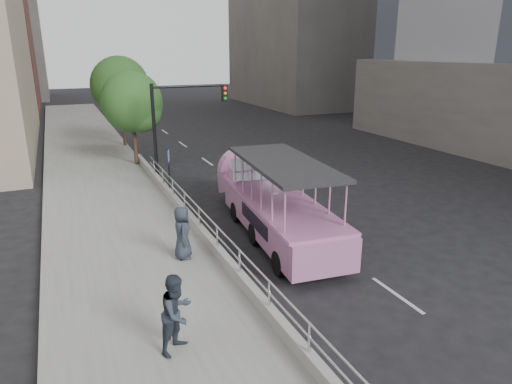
{
  "coord_description": "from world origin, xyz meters",
  "views": [
    {
      "loc": [
        -7.49,
        -11.14,
        6.85
      ],
      "look_at": [
        -1.37,
        2.84,
        2.05
      ],
      "focal_mm": 32.0,
      "sensor_mm": 36.0,
      "label": 1
    }
  ],
  "objects_px": {
    "pedestrian_far": "(182,233)",
    "traffic_signal": "(176,116)",
    "car": "(293,165)",
    "parking_sign": "(169,167)",
    "street_tree_far": "(122,88)",
    "street_tree_near": "(134,104)",
    "pedestrian_mid": "(177,313)",
    "duck_boat": "(271,203)"
  },
  "relations": [
    {
      "from": "duck_boat",
      "to": "street_tree_far",
      "type": "xyz_separation_m",
      "value": [
        -2.86,
        17.97,
        3.16
      ]
    },
    {
      "from": "pedestrian_mid",
      "to": "pedestrian_far",
      "type": "height_order",
      "value": "pedestrian_mid"
    },
    {
      "from": "car",
      "to": "traffic_signal",
      "type": "xyz_separation_m",
      "value": [
        -5.92,
        2.0,
        2.75
      ]
    },
    {
      "from": "duck_boat",
      "to": "pedestrian_far",
      "type": "height_order",
      "value": "duck_boat"
    },
    {
      "from": "parking_sign",
      "to": "street_tree_far",
      "type": "distance_m",
      "value": 13.03
    },
    {
      "from": "duck_boat",
      "to": "parking_sign",
      "type": "bearing_deg",
      "value": 117.79
    },
    {
      "from": "street_tree_far",
      "to": "pedestrian_far",
      "type": "bearing_deg",
      "value": -93.2
    },
    {
      "from": "pedestrian_mid",
      "to": "car",
      "type": "bearing_deg",
      "value": 15.13
    },
    {
      "from": "pedestrian_far",
      "to": "street_tree_near",
      "type": "height_order",
      "value": "street_tree_near"
    },
    {
      "from": "traffic_signal",
      "to": "street_tree_far",
      "type": "height_order",
      "value": "street_tree_far"
    },
    {
      "from": "car",
      "to": "parking_sign",
      "type": "xyz_separation_m",
      "value": [
        -7.22,
        -1.32,
        0.9
      ]
    },
    {
      "from": "car",
      "to": "traffic_signal",
      "type": "distance_m",
      "value": 6.83
    },
    {
      "from": "duck_boat",
      "to": "pedestrian_far",
      "type": "relative_size",
      "value": 5.37
    },
    {
      "from": "duck_boat",
      "to": "traffic_signal",
      "type": "distance_m",
      "value": 8.98
    },
    {
      "from": "pedestrian_far",
      "to": "street_tree_near",
      "type": "bearing_deg",
      "value": 5.16
    },
    {
      "from": "car",
      "to": "pedestrian_mid",
      "type": "distance_m",
      "value": 16.1
    },
    {
      "from": "parking_sign",
      "to": "duck_boat",
      "type": "bearing_deg",
      "value": -62.21
    },
    {
      "from": "street_tree_far",
      "to": "traffic_signal",
      "type": "bearing_deg",
      "value": -81.57
    },
    {
      "from": "pedestrian_far",
      "to": "traffic_signal",
      "type": "height_order",
      "value": "traffic_signal"
    },
    {
      "from": "parking_sign",
      "to": "car",
      "type": "bearing_deg",
      "value": 10.34
    },
    {
      "from": "car",
      "to": "street_tree_far",
      "type": "bearing_deg",
      "value": 113.2
    },
    {
      "from": "duck_boat",
      "to": "car",
      "type": "xyz_separation_m",
      "value": [
        4.46,
        6.54,
        -0.4
      ]
    },
    {
      "from": "car",
      "to": "street_tree_far",
      "type": "relative_size",
      "value": 0.68
    },
    {
      "from": "parking_sign",
      "to": "pedestrian_far",
      "type": "bearing_deg",
      "value": -99.93
    },
    {
      "from": "pedestrian_far",
      "to": "traffic_signal",
      "type": "distance_m",
      "value": 10.73
    },
    {
      "from": "duck_boat",
      "to": "street_tree_far",
      "type": "bearing_deg",
      "value": 99.03
    },
    {
      "from": "pedestrian_far",
      "to": "street_tree_far",
      "type": "xyz_separation_m",
      "value": [
        1.1,
        19.61,
        3.12
      ]
    },
    {
      "from": "duck_boat",
      "to": "street_tree_far",
      "type": "relative_size",
      "value": 1.47
    },
    {
      "from": "pedestrian_far",
      "to": "traffic_signal",
      "type": "xyz_separation_m",
      "value": [
        2.49,
        10.18,
        2.31
      ]
    },
    {
      "from": "pedestrian_mid",
      "to": "street_tree_far",
      "type": "xyz_separation_m",
      "value": [
        2.44,
        24.23,
        3.07
      ]
    },
    {
      "from": "street_tree_far",
      "to": "car",
      "type": "bearing_deg",
      "value": -57.37
    },
    {
      "from": "street_tree_near",
      "to": "traffic_signal",
      "type": "bearing_deg",
      "value": -65.02
    },
    {
      "from": "parking_sign",
      "to": "traffic_signal",
      "type": "xyz_separation_m",
      "value": [
        1.29,
        3.32,
        1.85
      ]
    },
    {
      "from": "car",
      "to": "parking_sign",
      "type": "height_order",
      "value": "parking_sign"
    },
    {
      "from": "pedestrian_far",
      "to": "street_tree_far",
      "type": "relative_size",
      "value": 0.27
    },
    {
      "from": "car",
      "to": "parking_sign",
      "type": "relative_size",
      "value": 1.69
    },
    {
      "from": "car",
      "to": "traffic_signal",
      "type": "bearing_deg",
      "value": 151.88
    },
    {
      "from": "pedestrian_mid",
      "to": "street_tree_near",
      "type": "distance_m",
      "value": 18.55
    },
    {
      "from": "street_tree_near",
      "to": "parking_sign",
      "type": "bearing_deg",
      "value": -87.42
    },
    {
      "from": "pedestrian_far",
      "to": "duck_boat",
      "type": "bearing_deg",
      "value": -58.63
    },
    {
      "from": "pedestrian_mid",
      "to": "parking_sign",
      "type": "distance_m",
      "value": 11.77
    },
    {
      "from": "pedestrian_mid",
      "to": "street_tree_far",
      "type": "distance_m",
      "value": 24.55
    }
  ]
}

